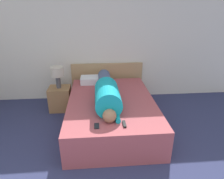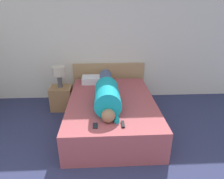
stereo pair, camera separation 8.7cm
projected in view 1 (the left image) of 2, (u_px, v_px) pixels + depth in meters
name	position (u px, v px, depth m)	size (l,w,h in m)	color
wall_back	(102.00, 40.00, 4.17)	(6.38, 0.06, 2.60)	silver
bed	(111.00, 112.00, 3.48)	(1.44, 2.05, 0.49)	#A84C51
headboard	(107.00, 81.00, 4.47)	(1.56, 0.04, 0.80)	tan
nightstand	(60.00, 98.00, 4.01)	(0.42, 0.37, 0.47)	olive
table_lamp	(57.00, 73.00, 3.79)	(0.25, 0.25, 0.42)	#4C4C51
person_lying	(107.00, 92.00, 3.26)	(0.38, 1.72, 0.38)	#936B4C
pillow_near_headboard	(94.00, 80.00, 4.08)	(0.55, 0.30, 0.13)	white
tv_remote	(124.00, 124.00, 2.67)	(0.04, 0.15, 0.02)	black
cell_phone	(97.00, 126.00, 2.64)	(0.06, 0.13, 0.01)	black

